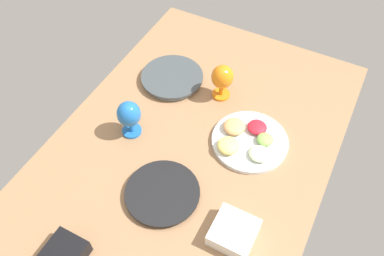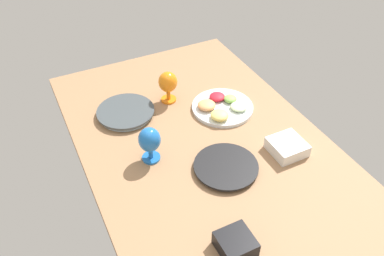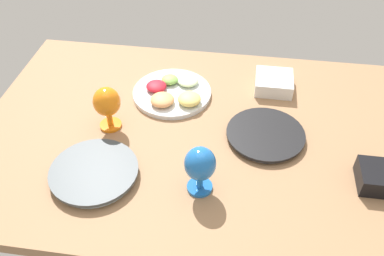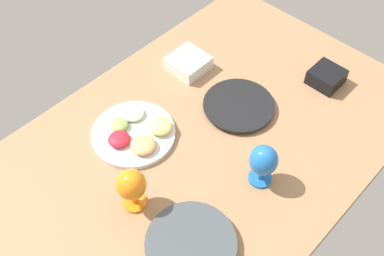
{
  "view_description": "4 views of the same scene",
  "coord_description": "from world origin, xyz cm",
  "px_view_note": "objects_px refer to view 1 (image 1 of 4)",
  "views": [
    {
      "loc": [
        -79.16,
        -42.94,
        127.42
      ],
      "look_at": [
        8.18,
        2.28,
        4.75
      ],
      "focal_mm": 37.66,
      "sensor_mm": 36.0,
      "label": 1
    },
    {
      "loc": [
        -115.13,
        61.54,
        118.94
      ],
      "look_at": [
        4.03,
        2.73,
        4.75
      ],
      "focal_mm": 36.8,
      "sensor_mm": 36.0,
      "label": 2
    },
    {
      "loc": [
        -10.64,
        105.42,
        99.02
      ],
      "look_at": [
        4.29,
        3.32,
        4.75
      ],
      "focal_mm": 38.99,
      "sensor_mm": 36.0,
      "label": 3
    },
    {
      "loc": [
        74.54,
        65.51,
        129.64
      ],
      "look_at": [
        1.33,
        -4.11,
        4.75
      ],
      "focal_mm": 42.97,
      "sensor_mm": 36.0,
      "label": 4
    }
  ],
  "objects_px": {
    "hurricane_glass_orange": "(222,78)",
    "square_bowl_black": "(65,253)",
    "dinner_plate_left": "(162,193)",
    "square_bowl_white": "(234,232)",
    "dinner_plate_right": "(172,78)",
    "fruit_platter": "(248,140)",
    "hurricane_glass_blue": "(129,115)"
  },
  "relations": [
    {
      "from": "fruit_platter",
      "to": "hurricane_glass_orange",
      "type": "bearing_deg",
      "value": 47.11
    },
    {
      "from": "dinner_plate_right",
      "to": "dinner_plate_left",
      "type": "bearing_deg",
      "value": -154.27
    },
    {
      "from": "hurricane_glass_blue",
      "to": "square_bowl_black",
      "type": "xyz_separation_m",
      "value": [
        -0.53,
        -0.09,
        -0.07
      ]
    },
    {
      "from": "dinner_plate_left",
      "to": "square_bowl_white",
      "type": "relative_size",
      "value": 1.89
    },
    {
      "from": "hurricane_glass_orange",
      "to": "fruit_platter",
      "type": "bearing_deg",
      "value": -132.89
    },
    {
      "from": "dinner_plate_left",
      "to": "dinner_plate_right",
      "type": "xyz_separation_m",
      "value": [
        0.52,
        0.25,
        0.0
      ]
    },
    {
      "from": "dinner_plate_right",
      "to": "square_bowl_white",
      "type": "xyz_separation_m",
      "value": [
        -0.55,
        -0.54,
        0.02
      ]
    },
    {
      "from": "fruit_platter",
      "to": "square_bowl_white",
      "type": "bearing_deg",
      "value": -164.45
    },
    {
      "from": "dinner_plate_left",
      "to": "hurricane_glass_blue",
      "type": "bearing_deg",
      "value": 52.67
    },
    {
      "from": "dinner_plate_left",
      "to": "fruit_platter",
      "type": "xyz_separation_m",
      "value": [
        0.36,
        -0.18,
        0.01
      ]
    },
    {
      "from": "square_bowl_black",
      "to": "square_bowl_white",
      "type": "bearing_deg",
      "value": -54.98
    },
    {
      "from": "dinner_plate_right",
      "to": "hurricane_glass_blue",
      "type": "height_order",
      "value": "hurricane_glass_blue"
    },
    {
      "from": "square_bowl_white",
      "to": "square_bowl_black",
      "type": "xyz_separation_m",
      "value": [
        -0.31,
        0.45,
        0.0
      ]
    },
    {
      "from": "square_bowl_white",
      "to": "dinner_plate_left",
      "type": "bearing_deg",
      "value": 84.83
    },
    {
      "from": "hurricane_glass_orange",
      "to": "square_bowl_black",
      "type": "height_order",
      "value": "hurricane_glass_orange"
    },
    {
      "from": "square_bowl_white",
      "to": "square_bowl_black",
      "type": "distance_m",
      "value": 0.55
    },
    {
      "from": "fruit_platter",
      "to": "square_bowl_white",
      "type": "distance_m",
      "value": 0.4
    },
    {
      "from": "dinner_plate_left",
      "to": "hurricane_glass_orange",
      "type": "distance_m",
      "value": 0.55
    },
    {
      "from": "hurricane_glass_blue",
      "to": "square_bowl_white",
      "type": "xyz_separation_m",
      "value": [
        -0.22,
        -0.54,
        -0.07
      ]
    },
    {
      "from": "fruit_platter",
      "to": "square_bowl_black",
      "type": "height_order",
      "value": "square_bowl_black"
    },
    {
      "from": "dinner_plate_left",
      "to": "hurricane_glass_orange",
      "type": "height_order",
      "value": "hurricane_glass_orange"
    },
    {
      "from": "dinner_plate_right",
      "to": "square_bowl_white",
      "type": "bearing_deg",
      "value": -135.58
    },
    {
      "from": "dinner_plate_right",
      "to": "square_bowl_white",
      "type": "relative_size",
      "value": 1.94
    },
    {
      "from": "dinner_plate_right",
      "to": "hurricane_glass_blue",
      "type": "xyz_separation_m",
      "value": [
        -0.33,
        0.0,
        0.09
      ]
    },
    {
      "from": "dinner_plate_right",
      "to": "square_bowl_black",
      "type": "relative_size",
      "value": 2.33
    },
    {
      "from": "hurricane_glass_orange",
      "to": "square_bowl_black",
      "type": "xyz_separation_m",
      "value": [
        -0.88,
        0.14,
        -0.07
      ]
    },
    {
      "from": "dinner_plate_right",
      "to": "fruit_platter",
      "type": "xyz_separation_m",
      "value": [
        -0.17,
        -0.43,
        0.0
      ]
    },
    {
      "from": "dinner_plate_right",
      "to": "hurricane_glass_orange",
      "type": "relative_size",
      "value": 1.7
    },
    {
      "from": "hurricane_glass_orange",
      "to": "dinner_plate_left",
      "type": "bearing_deg",
      "value": -177.88
    },
    {
      "from": "fruit_platter",
      "to": "hurricane_glass_blue",
      "type": "height_order",
      "value": "hurricane_glass_blue"
    },
    {
      "from": "fruit_platter",
      "to": "square_bowl_black",
      "type": "xyz_separation_m",
      "value": [
        -0.69,
        0.34,
        0.02
      ]
    },
    {
      "from": "dinner_plate_right",
      "to": "hurricane_glass_blue",
      "type": "distance_m",
      "value": 0.34
    }
  ]
}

